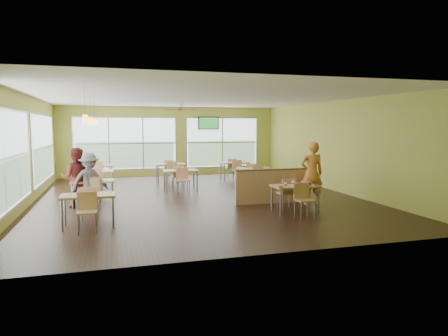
% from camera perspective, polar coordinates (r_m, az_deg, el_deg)
% --- Properties ---
extents(room, '(12.00, 12.04, 3.20)m').
position_cam_1_polar(room, '(12.83, -3.84, 2.83)').
color(room, black).
rests_on(room, ground).
extents(window_bays, '(9.24, 10.24, 2.38)m').
position_cam_1_polar(window_bays, '(15.63, -15.78, 2.73)').
color(window_bays, white).
rests_on(window_bays, room).
extents(main_table, '(1.22, 1.52, 0.87)m').
position_cam_1_polar(main_table, '(10.74, 10.12, -3.07)').
color(main_table, tan).
rests_on(main_table, floor).
extents(half_wall_divider, '(2.40, 0.14, 1.04)m').
position_cam_1_polar(half_wall_divider, '(12.06, 7.09, -2.55)').
color(half_wall_divider, tan).
rests_on(half_wall_divider, floor).
extents(dining_tables, '(6.92, 8.72, 0.87)m').
position_cam_1_polar(dining_tables, '(14.43, -9.32, -0.75)').
color(dining_tables, tan).
rests_on(dining_tables, floor).
extents(pendant_lights, '(0.11, 7.31, 0.86)m').
position_cam_1_polar(pendant_lights, '(13.22, -18.29, 6.34)').
color(pendant_lights, '#2D2119').
rests_on(pendant_lights, ceiling).
extents(ceiling_fan, '(1.25, 1.25, 0.29)m').
position_cam_1_polar(ceiling_fan, '(15.77, -6.17, 8.29)').
color(ceiling_fan, '#2D2119').
rests_on(ceiling_fan, ceiling).
extents(tv_backwall, '(1.00, 0.07, 0.60)m').
position_cam_1_polar(tv_backwall, '(18.96, -2.24, 6.43)').
color(tv_backwall, black).
rests_on(tv_backwall, wall_back).
extents(man_plaid, '(0.74, 0.54, 1.86)m').
position_cam_1_polar(man_plaid, '(11.98, 12.42, -0.74)').
color(man_plaid, red).
rests_on(man_plaid, floor).
extents(patron_maroon, '(0.87, 0.70, 1.70)m').
position_cam_1_polar(patron_maroon, '(12.10, -20.35, -1.29)').
color(patron_maroon, maroon).
rests_on(patron_maroon, floor).
extents(patron_grey, '(1.16, 0.93, 1.57)m').
position_cam_1_polar(patron_grey, '(11.79, -18.66, -1.73)').
color(patron_grey, slate).
rests_on(patron_grey, floor).
extents(cup_blue, '(0.08, 0.08, 0.30)m').
position_cam_1_polar(cup_blue, '(10.39, 8.74, -2.35)').
color(cup_blue, white).
rests_on(cup_blue, main_table).
extents(cup_yellow, '(0.10, 0.10, 0.37)m').
position_cam_1_polar(cup_yellow, '(10.57, 9.90, -2.16)').
color(cup_yellow, white).
rests_on(cup_yellow, main_table).
extents(cup_red_near, '(0.09, 0.09, 0.34)m').
position_cam_1_polar(cup_red_near, '(10.67, 11.23, -2.14)').
color(cup_red_near, white).
rests_on(cup_red_near, main_table).
extents(cup_red_far, '(0.08, 0.08, 0.30)m').
position_cam_1_polar(cup_red_far, '(10.66, 11.50, -2.19)').
color(cup_red_far, white).
rests_on(cup_red_far, main_table).
extents(food_basket, '(0.24, 0.24, 0.05)m').
position_cam_1_polar(food_basket, '(10.98, 11.84, -2.12)').
color(food_basket, black).
rests_on(food_basket, main_table).
extents(ketchup_cup, '(0.06, 0.06, 0.03)m').
position_cam_1_polar(ketchup_cup, '(10.76, 12.99, -2.41)').
color(ketchup_cup, '#A9111A').
rests_on(ketchup_cup, main_table).
extents(wrapper_left, '(0.18, 0.17, 0.04)m').
position_cam_1_polar(wrapper_left, '(10.31, 8.05, -2.64)').
color(wrapper_left, '#986E49').
rests_on(wrapper_left, main_table).
extents(wrapper_mid, '(0.21, 0.20, 0.05)m').
position_cam_1_polar(wrapper_mid, '(10.76, 10.11, -2.28)').
color(wrapper_mid, '#986E49').
rests_on(wrapper_mid, main_table).
extents(wrapper_right, '(0.13, 0.12, 0.03)m').
position_cam_1_polar(wrapper_right, '(10.61, 11.84, -2.49)').
color(wrapper_right, '#986E49').
rests_on(wrapper_right, main_table).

